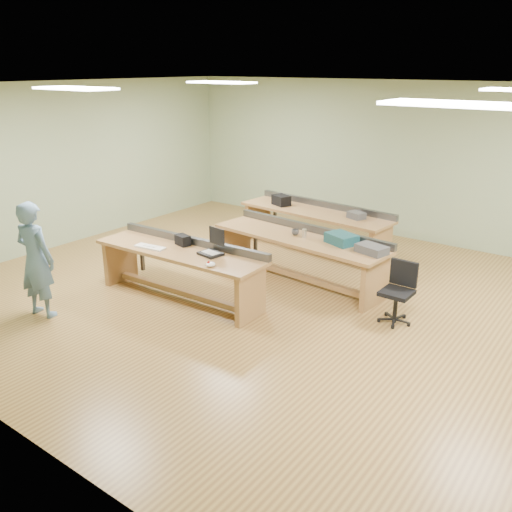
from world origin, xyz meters
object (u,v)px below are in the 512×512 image
at_px(workbench_front, 181,262).
at_px(parts_bin_grey, 372,249).
at_px(laptop_base, 211,254).
at_px(camera_bag, 183,240).
at_px(task_chair, 397,300).
at_px(workbench_back, 315,221).
at_px(person, 36,260).
at_px(drinks_can, 304,233).
at_px(mug, 295,232).
at_px(workbench_mid, 300,248).
at_px(parts_bin_teal, 341,239).

xyz_separation_m(workbench_front, parts_bin_grey, (2.28, 1.49, 0.26)).
xyz_separation_m(laptop_base, camera_bag, (-0.62, 0.09, 0.06)).
relative_size(laptop_base, task_chair, 0.38).
bearing_deg(task_chair, workbench_back, 142.12).
xyz_separation_m(person, drinks_can, (2.28, 3.13, 0.01)).
relative_size(task_chair, mug, 7.19).
bearing_deg(parts_bin_grey, person, -138.26).
bearing_deg(workbench_back, workbench_mid, -63.25).
relative_size(workbench_front, parts_bin_teal, 6.35).
bearing_deg(task_chair, mug, 167.60).
bearing_deg(parts_bin_teal, drinks_can, -173.64).
bearing_deg(parts_bin_teal, workbench_back, 131.75).
bearing_deg(workbench_back, parts_bin_teal, -43.51).
xyz_separation_m(workbench_back, camera_bag, (-0.56, -2.90, 0.27)).
height_order(parts_bin_teal, mug, parts_bin_teal).
relative_size(workbench_back, drinks_can, 22.39).
bearing_deg(person, parts_bin_teal, -141.79).
height_order(workbench_back, task_chair, workbench_back).
height_order(person, task_chair, person).
bearing_deg(workbench_front, workbench_mid, 54.17).
bearing_deg(drinks_can, laptop_base, -113.09).
bearing_deg(mug, workbench_back, 108.67).
bearing_deg(parts_bin_teal, task_chair, -23.62).
distance_m(workbench_front, parts_bin_grey, 2.74).
xyz_separation_m(workbench_back, task_chair, (2.41, -1.93, -0.25)).
relative_size(laptop_base, camera_bag, 1.38).
distance_m(parts_bin_teal, parts_bin_grey, 0.56).
bearing_deg(workbench_mid, parts_bin_teal, 8.93).
xyz_separation_m(workbench_front, workbench_back, (0.45, 3.06, 0.00)).
distance_m(workbench_mid, camera_bag, 1.85).
relative_size(person, drinks_can, 12.03).
height_order(parts_bin_grey, mug, parts_bin_grey).
xyz_separation_m(laptop_base, mug, (0.45, 1.50, 0.03)).
xyz_separation_m(laptop_base, drinks_can, (0.63, 1.47, 0.05)).
relative_size(workbench_front, camera_bag, 12.19).
bearing_deg(laptop_base, workbench_back, 99.96).
relative_size(camera_bag, task_chair, 0.27).
relative_size(person, camera_bag, 7.14).
distance_m(parts_bin_grey, mug, 1.34).
xyz_separation_m(workbench_back, parts_bin_grey, (1.84, -1.57, 0.25)).
distance_m(workbench_front, parts_bin_teal, 2.39).
distance_m(task_chair, parts_bin_grey, 0.85).
bearing_deg(mug, drinks_can, -7.80).
xyz_separation_m(person, camera_bag, (1.04, 1.74, 0.02)).
bearing_deg(camera_bag, drinks_can, 61.43).
relative_size(laptop_base, mug, 2.70).
bearing_deg(parts_bin_teal, parts_bin_grey, -13.27).
height_order(parts_bin_teal, parts_bin_grey, parts_bin_teal).
relative_size(workbench_mid, drinks_can, 22.35).
distance_m(person, camera_bag, 2.02).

